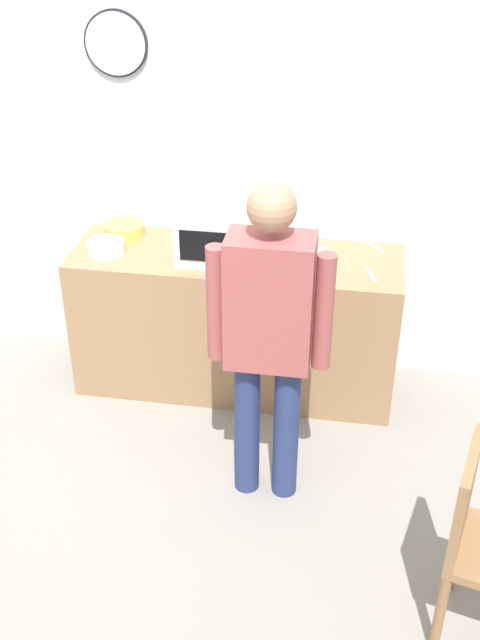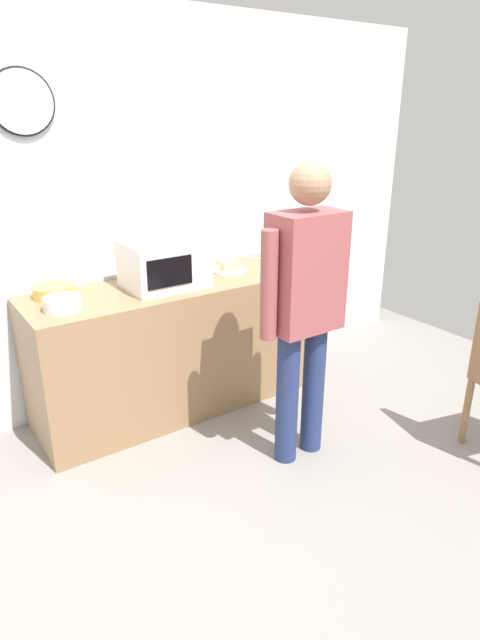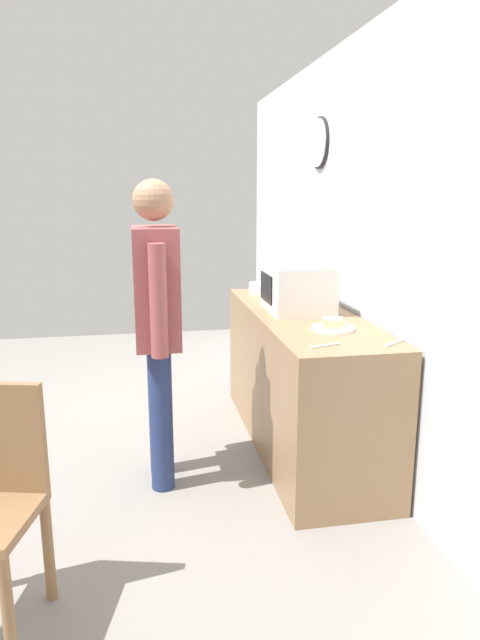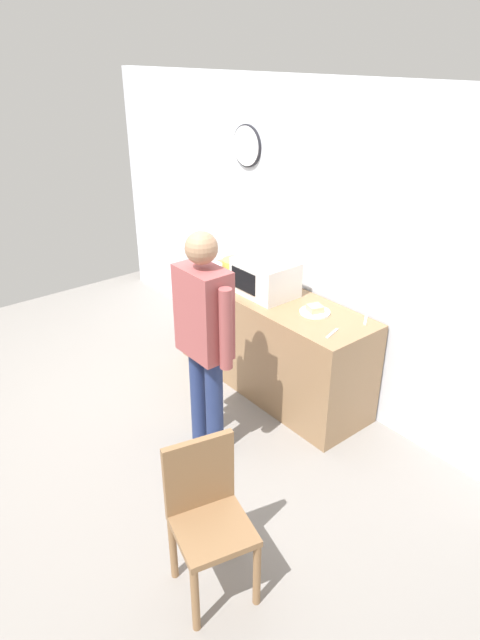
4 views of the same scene
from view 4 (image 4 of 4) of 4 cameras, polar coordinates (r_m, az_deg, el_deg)
ground_plane at (r=4.63m, az=-10.57°, el=-10.60°), size 6.00×6.00×0.00m
back_wall at (r=4.86m, az=4.87°, el=9.08°), size 5.40×0.13×2.60m
kitchen_counter at (r=4.79m, az=3.27°, el=-2.30°), size 1.94×0.62×0.90m
microwave at (r=4.57m, az=2.69°, el=4.53°), size 0.50×0.39×0.30m
sandwich_plate at (r=4.31m, az=7.92°, el=0.99°), size 0.24×0.24×0.07m
salad_bowl at (r=5.06m, az=-3.11°, el=5.45°), size 0.22×0.22×0.08m
cereal_bowl at (r=5.19m, az=-0.54°, el=6.01°), size 0.24×0.24×0.07m
fork_utensil at (r=4.02m, az=9.70°, el=-1.39°), size 0.06×0.17×0.01m
spoon_utensil at (r=4.27m, az=13.12°, el=0.00°), size 0.11×0.15×0.01m
person_standing at (r=3.79m, az=-3.81°, el=-1.12°), size 0.59×0.24×1.72m
wooden_chair at (r=3.11m, az=-3.47°, el=-19.61°), size 0.48×0.48×0.94m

